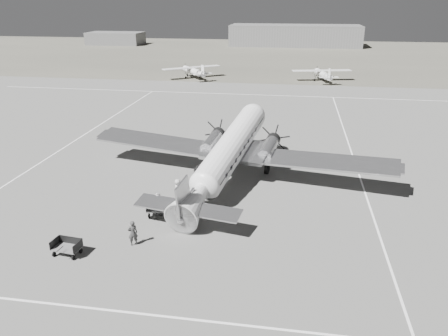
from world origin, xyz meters
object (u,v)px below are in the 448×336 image
(light_plane_left, at_px, (193,72))
(ground_crew, at_px, (133,233))
(light_plane_right, at_px, (322,75))
(baggage_cart_near, at_px, (160,208))
(baggage_cart_far, at_px, (67,248))
(hangar_main, at_px, (295,35))
(dc3_airliner, at_px, (228,154))
(shed_secondary, at_px, (116,38))
(ramp_agent, at_px, (159,204))
(passenger, at_px, (178,189))

(light_plane_left, relative_size, ground_crew, 6.98)
(light_plane_right, distance_m, baggage_cart_near, 59.69)
(baggage_cart_far, bearing_deg, baggage_cart_near, 61.93)
(hangar_main, height_order, dc3_airliner, hangar_main)
(light_plane_left, distance_m, light_plane_right, 24.89)
(shed_secondary, xyz_separation_m, ground_crew, (51.15, -122.73, -1.14))
(light_plane_right, height_order, baggage_cart_far, light_plane_right)
(ramp_agent, xyz_separation_m, passenger, (0.59, 3.07, -0.10))
(shed_secondary, height_order, baggage_cart_near, shed_secondary)
(baggage_cart_near, height_order, baggage_cart_far, baggage_cart_near)
(baggage_cart_near, bearing_deg, shed_secondary, 106.68)
(hangar_main, bearing_deg, shed_secondary, -175.24)
(light_plane_left, height_order, baggage_cart_far, light_plane_left)
(baggage_cart_far, height_order, ground_crew, ground_crew)
(hangar_main, distance_m, baggage_cart_far, 130.14)
(hangar_main, height_order, passenger, hangar_main)
(hangar_main, height_order, light_plane_right, hangar_main)
(light_plane_left, distance_m, baggage_cart_far, 63.36)
(hangar_main, bearing_deg, dc3_airliner, -92.14)
(light_plane_right, bearing_deg, light_plane_left, 168.65)
(ramp_agent, height_order, passenger, ramp_agent)
(light_plane_right, distance_m, ground_crew, 63.91)
(baggage_cart_far, xyz_separation_m, ramp_agent, (4.11, 5.88, 0.43))
(light_plane_right, relative_size, ground_crew, 6.62)
(hangar_main, height_order, ramp_agent, hangar_main)
(baggage_cart_near, distance_m, ramp_agent, 0.40)
(shed_secondary, height_order, light_plane_left, shed_secondary)
(light_plane_left, distance_m, passenger, 55.22)
(shed_secondary, height_order, ramp_agent, shed_secondary)
(baggage_cart_far, xyz_separation_m, ground_crew, (3.63, 1.78, 0.36))
(light_plane_right, height_order, baggage_cart_near, light_plane_right)
(dc3_airliner, bearing_deg, shed_secondary, 127.29)
(hangar_main, height_order, baggage_cart_near, hangar_main)
(baggage_cart_far, relative_size, ground_crew, 1.03)
(ground_crew, xyz_separation_m, ramp_agent, (0.47, 4.10, 0.07))
(ramp_agent, bearing_deg, shed_secondary, 55.91)
(hangar_main, relative_size, baggage_cart_far, 23.70)
(shed_secondary, height_order, passenger, shed_secondary)
(baggage_cart_near, distance_m, baggage_cart_far, 7.29)
(hangar_main, xyz_separation_m, shed_secondary, (-60.00, -5.00, -1.30))
(light_plane_left, bearing_deg, baggage_cart_far, -121.12)
(ground_crew, bearing_deg, baggage_cart_far, -7.92)
(baggage_cart_far, bearing_deg, shed_secondary, 117.35)
(light_plane_left, height_order, baggage_cart_near, light_plane_left)
(shed_secondary, bearing_deg, baggage_cart_far, -69.11)
(dc3_airliner, bearing_deg, ramp_agent, -110.12)
(baggage_cart_near, distance_m, passenger, 3.01)
(shed_secondary, xyz_separation_m, baggage_cart_near, (51.64, -118.51, -1.45))
(dc3_airliner, height_order, baggage_cart_far, dc3_airliner)
(baggage_cart_near, height_order, ground_crew, ground_crew)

